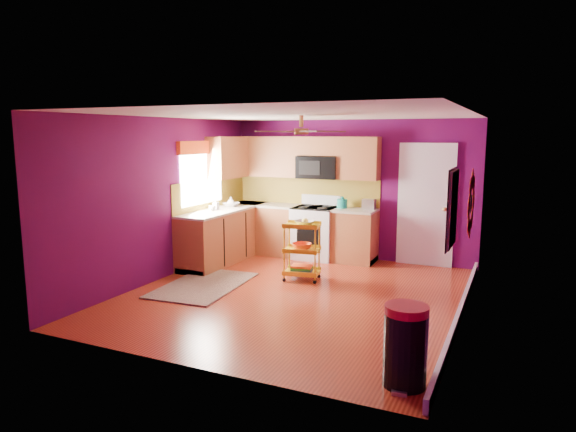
% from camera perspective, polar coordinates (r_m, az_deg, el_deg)
% --- Properties ---
extents(ground, '(5.00, 5.00, 0.00)m').
position_cam_1_polar(ground, '(7.32, 0.80, -8.75)').
color(ground, maroon).
rests_on(ground, ground).
extents(room_envelope, '(4.54, 5.04, 2.52)m').
position_cam_1_polar(room_envelope, '(6.99, 1.03, 4.07)').
color(room_envelope, '#520946').
rests_on(room_envelope, ground).
extents(lower_cabinets, '(2.81, 2.31, 0.94)m').
position_cam_1_polar(lower_cabinets, '(9.37, -2.28, -2.06)').
color(lower_cabinets, brown).
rests_on(lower_cabinets, ground).
extents(electric_range, '(0.76, 0.66, 1.13)m').
position_cam_1_polar(electric_range, '(9.36, 3.06, -1.77)').
color(electric_range, white).
rests_on(electric_range, ground).
extents(upper_cabinetry, '(2.80, 2.30, 1.26)m').
position_cam_1_polar(upper_cabinetry, '(9.47, -0.80, 6.40)').
color(upper_cabinetry, brown).
rests_on(upper_cabinetry, ground).
extents(left_window, '(0.08, 1.35, 1.08)m').
position_cam_1_polar(left_window, '(8.98, -9.56, 5.73)').
color(left_window, white).
rests_on(left_window, ground).
extents(panel_door, '(0.95, 0.11, 2.15)m').
position_cam_1_polar(panel_door, '(9.05, 15.06, 1.03)').
color(panel_door, white).
rests_on(panel_door, ground).
extents(right_wall_art, '(0.04, 2.74, 1.04)m').
position_cam_1_polar(right_wall_art, '(6.13, 18.94, 1.09)').
color(right_wall_art, black).
rests_on(right_wall_art, ground).
extents(ceiling_fan, '(1.01, 1.01, 0.26)m').
position_cam_1_polar(ceiling_fan, '(7.16, 1.49, 9.46)').
color(ceiling_fan, '#BF8C3F').
rests_on(ceiling_fan, ground).
extents(shag_rug, '(1.17, 1.78, 0.02)m').
position_cam_1_polar(shag_rug, '(7.84, -9.35, -7.58)').
color(shag_rug, black).
rests_on(shag_rug, ground).
extents(rolling_cart, '(0.60, 0.48, 0.98)m').
position_cam_1_polar(rolling_cart, '(7.93, 1.61, -3.62)').
color(rolling_cart, yellow).
rests_on(rolling_cart, ground).
extents(trash_can, '(0.44, 0.46, 0.75)m').
position_cam_1_polar(trash_can, '(4.84, 12.91, -13.88)').
color(trash_can, black).
rests_on(trash_can, ground).
extents(teal_kettle, '(0.18, 0.18, 0.21)m').
position_cam_1_polar(teal_kettle, '(9.20, 6.05, 1.41)').
color(teal_kettle, '#149785').
rests_on(teal_kettle, lower_cabinets).
extents(toaster, '(0.22, 0.15, 0.18)m').
position_cam_1_polar(toaster, '(9.10, 8.99, 1.31)').
color(toaster, beige).
rests_on(toaster, lower_cabinets).
extents(soap_bottle_a, '(0.08, 0.09, 0.19)m').
position_cam_1_polar(soap_bottle_a, '(9.05, -8.02, 1.31)').
color(soap_bottle_a, '#EA3F72').
rests_on(soap_bottle_a, lower_cabinets).
extents(soap_bottle_b, '(0.14, 0.14, 0.17)m').
position_cam_1_polar(soap_bottle_b, '(9.41, -6.36, 1.60)').
color(soap_bottle_b, white).
rests_on(soap_bottle_b, lower_cabinets).
extents(counter_dish, '(0.28, 0.28, 0.07)m').
position_cam_1_polar(counter_dish, '(9.41, -6.31, 1.28)').
color(counter_dish, white).
rests_on(counter_dish, lower_cabinets).
extents(counter_cup, '(0.12, 0.12, 0.09)m').
position_cam_1_polar(counter_cup, '(8.92, -8.43, 0.88)').
color(counter_cup, white).
rests_on(counter_cup, lower_cabinets).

